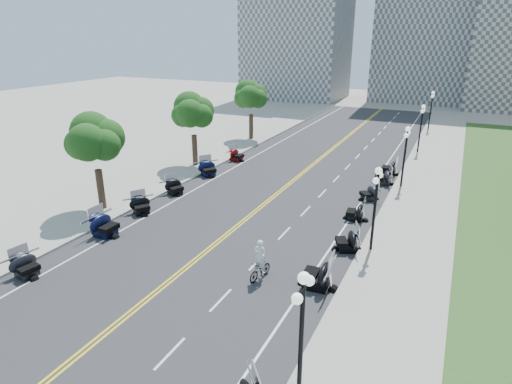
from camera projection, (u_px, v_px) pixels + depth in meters
The scene contains 48 objects.
ground at pixel (208, 250), 24.97m from camera, with size 160.00×160.00×0.00m, color gray.
road at pixel (275, 195), 33.42m from camera, with size 16.00×90.00×0.01m, color #333335.
centerline_yellow_a at pixel (274, 195), 33.46m from camera, with size 0.12×90.00×0.00m, color yellow.
centerline_yellow_b at pixel (277, 195), 33.36m from camera, with size 0.12×90.00×0.00m, color yellow.
edge_line_north at pixel (357, 209), 30.81m from camera, with size 0.12×90.00×0.00m, color white.
edge_line_south at pixel (205, 184), 36.01m from camera, with size 0.12×90.00×0.00m, color white.
lane_dash_4 at pixel (170, 353), 16.91m from camera, with size 0.12×2.00×0.00m, color white.
lane_dash_5 at pixel (221, 300), 20.29m from camera, with size 0.12×2.00×0.00m, color white.
lane_dash_6 at pixel (257, 262), 23.67m from camera, with size 0.12×2.00×0.00m, color white.
lane_dash_7 at pixel (284, 233), 27.04m from camera, with size 0.12×2.00×0.00m, color white.
lane_dash_8 at pixel (305, 211), 30.42m from camera, with size 0.12×2.00×0.00m, color white.
lane_dash_9 at pixel (322, 193), 33.80m from camera, with size 0.12×2.00×0.00m, color white.
lane_dash_10 at pixel (336, 179), 37.18m from camera, with size 0.12×2.00×0.00m, color white.
lane_dash_11 at pixel (348, 167), 40.56m from camera, with size 0.12×2.00×0.00m, color white.
lane_dash_12 at pixel (357, 156), 43.94m from camera, with size 0.12×2.00×0.00m, color white.
lane_dash_13 at pixel (366, 148), 47.32m from camera, with size 0.12×2.00×0.00m, color white.
lane_dash_14 at pixel (373, 140), 50.70m from camera, with size 0.12×2.00×0.00m, color white.
lane_dash_15 at pixel (379, 133), 54.08m from camera, with size 0.12×2.00×0.00m, color white.
lane_dash_16 at pixel (385, 127), 57.46m from camera, with size 0.12×2.00×0.00m, color white.
lane_dash_17 at pixel (390, 122), 60.84m from camera, with size 0.12×2.00×0.00m, color white.
lane_dash_18 at pixel (394, 117), 64.22m from camera, with size 0.12×2.00×0.00m, color white.
lane_dash_19 at pixel (398, 113), 67.59m from camera, with size 0.12×2.00×0.00m, color white.
sidewalk_north at pixel (417, 218), 29.13m from camera, with size 5.00×90.00×0.15m, color #9E9991.
sidewalk_south at pixel (166, 176), 37.65m from camera, with size 5.00×90.00×0.15m, color #9E9991.
distant_block_a at pixel (298, 27), 80.12m from camera, with size 18.00×14.00×26.00m, color gray.
distant_block_b at pixel (427, 15), 75.56m from camera, with size 16.00×12.00×30.00m, color gray.
street_lamp_1 at pixel (301, 340), 13.81m from camera, with size 0.50×1.20×4.90m, color black, non-canonical shape.
street_lamp_2 at pixel (375, 210), 23.95m from camera, with size 0.50×1.20×4.90m, color black, non-canonical shape.
street_lamp_3 at pixel (404, 157), 34.09m from camera, with size 0.50×1.20×4.90m, color black, non-canonical shape.
street_lamp_4 at pixel (420, 129), 44.23m from camera, with size 0.50×1.20×4.90m, color black, non-canonical shape.
street_lamp_5 at pixel (431, 111), 54.36m from camera, with size 0.50×1.20×4.90m, color black, non-canonical shape.
tree_2 at pixel (95, 145), 29.06m from camera, with size 4.80×4.80×9.20m, color #235619, non-canonical shape.
tree_3 at pixel (193, 116), 39.20m from camera, with size 4.80×4.80×9.20m, color #235619, non-canonical shape.
tree_4 at pixel (251, 99), 49.33m from camera, with size 4.80×4.80×9.20m, color #235619, non-canonical shape.
motorcycle_n_5 at pixel (318, 273), 21.11m from camera, with size 2.21×2.21×1.54m, color black, non-canonical shape.
motorcycle_n_6 at pixel (347, 240), 24.73m from camera, with size 1.93×1.93×1.35m, color black, non-canonical shape.
motorcycle_n_7 at pixel (356, 211), 28.81m from camera, with size 1.84×1.84×1.29m, color black, non-canonical shape.
motorcycle_n_8 at pixel (369, 192), 32.27m from camera, with size 1.76×1.76×1.23m, color black, non-canonical shape.
motorcycle_n_9 at pixel (383, 177), 35.60m from camera, with size 1.98×1.98×1.39m, color black, non-canonical shape.
motorcycle_n_10 at pixel (389, 167), 38.14m from camera, with size 1.98×1.98×1.38m, color black, non-canonical shape.
motorcycle_s_4 at pixel (25, 265), 22.10m from camera, with size 1.84×1.84×1.28m, color black, non-canonical shape.
motorcycle_s_5 at pixel (105, 224), 26.51m from camera, with size 2.18×2.18×1.53m, color black, non-canonical shape.
motorcycle_s_6 at pixel (141, 205), 29.84m from camera, with size 1.85×1.85×1.30m, color black, non-canonical shape.
motorcycle_s_7 at pixel (175, 186), 33.47m from camera, with size 1.83×1.83×1.28m, color black, non-canonical shape.
motorcycle_s_8 at pixel (208, 168), 37.75m from camera, with size 2.06×2.06×1.45m, color black, non-canonical shape.
motorcycle_s_9 at pixel (237, 155), 42.22m from camera, with size 1.86×1.86×1.30m, color #590A0C, non-canonical shape.
bicycle at pixel (260, 270), 21.91m from camera, with size 0.47×1.68×1.01m, color #A51414.
cyclist_rider at pixel (260, 245), 21.41m from camera, with size 0.68×0.45×1.87m, color beige.
Camera 1 is at (12.17, -18.80, 11.90)m, focal length 30.00 mm.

